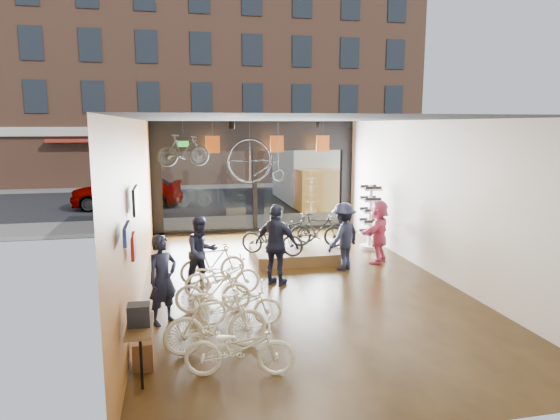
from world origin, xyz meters
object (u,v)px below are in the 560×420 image
object	(u,v)px
street_car	(128,189)
floor_bike_3	(213,290)
sunglasses_rack	(370,217)
floor_bike_0	(240,348)
floor_bike_1	(216,322)
customer_0	(163,279)
customer_1	(201,253)
floor_bike_4	(222,276)
display_bike_mid	(317,230)
floor_bike_5	(213,263)
display_bike_left	(272,238)
floor_bike_2	(240,304)
customer_5	(379,231)
customer_3	(343,236)
box_truck	(310,177)
display_bike_right	(288,229)
hung_bike	(183,150)
customer_2	(277,245)
penny_farthing	(259,162)
display_platform	(296,254)

from	to	relation	value
street_car	floor_bike_3	bearing A→B (deg)	11.46
sunglasses_rack	floor_bike_3	bearing A→B (deg)	-136.53
floor_bike_0	floor_bike_1	world-z (taller)	floor_bike_1
customer_0	customer_1	distance (m)	2.09
floor_bike_4	display_bike_mid	size ratio (longest dim) A/B	1.06
floor_bike_5	customer_1	size ratio (longest dim) A/B	0.95
display_bike_left	customer_1	world-z (taller)	customer_1
floor_bike_2	customer_5	world-z (taller)	customer_5
floor_bike_4	display_bike_left	distance (m)	2.57
customer_3	customer_5	distance (m)	1.25
floor_bike_1	display_bike_left	xyz separation A→B (m)	(1.87, 4.77, 0.23)
box_truck	sunglasses_rack	bearing A→B (deg)	-93.06
floor_bike_4	customer_0	distance (m)	1.83
floor_bike_4	customer_3	xyz separation A→B (m)	(3.22, 1.35, 0.44)
display_bike_mid	floor_bike_2	bearing A→B (deg)	165.65
display_bike_right	customer_3	xyz separation A→B (m)	(1.02, -1.86, 0.15)
customer_5	hung_bike	bearing A→B (deg)	-79.51
floor_bike_3	customer_2	xyz separation A→B (m)	(1.58, 1.44, 0.49)
floor_bike_2	customer_0	world-z (taller)	customer_0
box_truck	display_bike_left	world-z (taller)	box_truck
floor_bike_3	floor_bike_5	bearing A→B (deg)	-0.10
street_car	customer_2	distance (m)	12.83
box_truck	customer_3	world-z (taller)	box_truck
floor_bike_3	penny_farthing	bearing A→B (deg)	-13.53
street_car	display_bike_mid	xyz separation A→B (m)	(5.93, -9.93, -0.05)
street_car	display_bike_left	size ratio (longest dim) A/B	2.84
customer_5	box_truck	bearing A→B (deg)	-143.71
floor_bike_2	sunglasses_rack	world-z (taller)	sunglasses_rack
street_car	floor_bike_2	size ratio (longest dim) A/B	3.12
box_truck	display_bike_mid	world-z (taller)	box_truck
sunglasses_rack	display_bike_left	bearing A→B (deg)	-155.87
display_bike_mid	display_bike_left	bearing A→B (deg)	130.59
floor_bike_5	customer_0	xyz separation A→B (m)	(-1.09, -2.24, 0.38)
floor_bike_4	hung_bike	size ratio (longest dim) A/B	1.04
penny_farthing	hung_bike	bearing A→B (deg)	-167.60
street_car	display_bike_right	bearing A→B (deg)	29.11
floor_bike_5	hung_bike	distance (m)	4.58
floor_bike_2	display_bike_mid	size ratio (longest dim) A/B	0.99
display_bike_right	customer_5	xyz separation A→B (m)	(2.18, -1.39, 0.13)
floor_bike_3	penny_farthing	xyz separation A→B (m)	(1.99, 6.24, 2.05)
display_platform	display_bike_right	xyz separation A→B (m)	(-0.08, 0.63, 0.57)
penny_farthing	hung_bike	xyz separation A→B (m)	(-2.37, -0.52, 0.43)
display_platform	customer_5	bearing A→B (deg)	-19.86
floor_bike_3	floor_bike_4	size ratio (longest dim) A/B	0.91
floor_bike_1	customer_2	world-z (taller)	customer_2
floor_bike_5	sunglasses_rack	bearing A→B (deg)	-74.60
display_bike_right	customer_1	xyz separation A→B (m)	(-2.61, -2.58, 0.10)
customer_5	sunglasses_rack	xyz separation A→B (m)	(0.35, 1.48, 0.11)
box_truck	floor_bike_4	distance (m)	12.71
display_bike_left	customer_5	xyz separation A→B (m)	(2.87, -0.24, 0.10)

